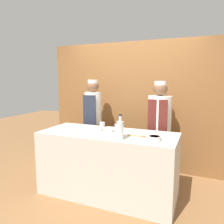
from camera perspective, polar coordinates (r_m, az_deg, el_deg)
The scene contains 14 objects.
ground_plane at distance 3.51m, azimuth -1.08°, elevation -20.49°, with size 14.00×14.00×0.00m, color olive.
cabinet_wall at distance 4.27m, azimuth 5.52°, elevation 1.67°, with size 3.34×0.18×2.40m.
counter at distance 3.31m, azimuth -1.10°, elevation -13.34°, with size 1.98×0.81×0.94m.
sauce_bowl_red at distance 2.81m, azimuth 11.04°, elevation -6.69°, with size 0.16×0.16×0.06m.
sauce_bowl_white at distance 3.22m, azimuth -0.83°, elevation -4.69°, with size 0.15×0.15×0.05m.
sauce_bowl_brown at distance 3.28m, azimuth -3.73°, elevation -4.53°, with size 0.15×0.15×0.04m.
cutting_board at distance 3.36m, azimuth -11.79°, elevation -4.61°, with size 0.31×0.20×0.02m.
bottle_clear at distance 2.79m, azimuth 2.15°, elevation -4.62°, with size 0.09×0.09×0.33m.
bottle_oil at distance 2.89m, azimuth 2.16°, elevation -4.41°, with size 0.07×0.07×0.29m.
cup_cream at distance 3.37m, azimuth 1.52°, elevation -3.89°, with size 0.09×0.09×0.08m.
cup_steel at distance 3.52m, azimuth -2.54°, elevation -3.32°, with size 0.09×0.09×0.08m.
wooden_spoon at distance 2.97m, azimuth 7.17°, elevation -6.18°, with size 0.25×0.04×0.03m.
chef_left at distance 4.06m, azimuth -4.93°, elevation -2.31°, with size 0.31×0.31×1.70m.
chef_right at distance 3.68m, azimuth 12.21°, elevation -4.17°, with size 0.38×0.38×1.68m.
Camera 1 is at (1.23, -2.82, 1.69)m, focal length 35.00 mm.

